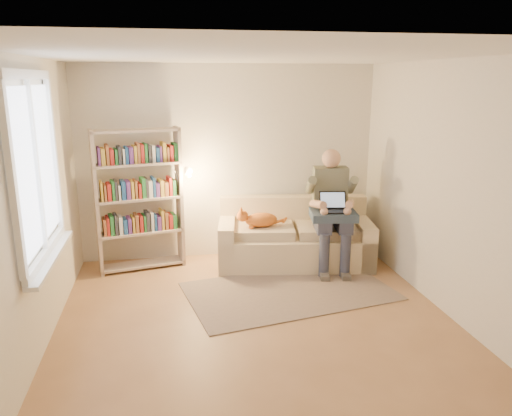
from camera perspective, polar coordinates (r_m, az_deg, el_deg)
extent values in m
plane|color=#926742|center=(5.09, 0.38, -13.63)|extent=(4.50, 4.50, 0.00)
cube|color=white|center=(4.49, 0.44, 17.05)|extent=(4.00, 4.50, 0.02)
cube|color=silver|center=(4.69, -24.35, -0.38)|extent=(0.02, 4.50, 2.60)
cube|color=silver|center=(5.35, 21.95, 1.59)|extent=(0.02, 4.50, 2.60)
cube|color=silver|center=(6.80, -3.11, 5.19)|extent=(4.00, 0.02, 2.60)
cube|color=silver|center=(2.56, 9.92, -11.21)|extent=(4.00, 0.02, 2.60)
plane|color=white|center=(4.81, -23.89, 4.28)|extent=(0.00, 1.50, 1.50)
cube|color=white|center=(4.75, -24.77, 13.70)|extent=(0.05, 1.50, 0.08)
cube|color=white|center=(4.99, -22.85, -4.66)|extent=(0.05, 1.50, 0.08)
cube|color=white|center=(4.80, -23.77, 4.29)|extent=(0.04, 0.05, 1.50)
cube|color=white|center=(5.00, -22.34, -5.19)|extent=(0.12, 1.52, 0.04)
cube|color=beige|center=(6.69, 4.43, -4.63)|extent=(2.11, 1.20, 0.42)
cube|color=beige|center=(6.90, 4.22, -0.35)|extent=(2.00, 0.51, 0.43)
cube|color=beige|center=(6.64, -3.31, -3.96)|extent=(0.34, 0.92, 0.60)
cube|color=beige|center=(6.81, 11.99, -3.78)|extent=(0.34, 0.92, 0.60)
cube|color=#CAB593|center=(6.53, 0.59, -2.59)|extent=(0.93, 0.72, 0.12)
cube|color=#CAB593|center=(6.62, 8.39, -2.51)|extent=(0.93, 0.72, 0.12)
cube|color=#6B6D58|center=(6.57, 8.44, 2.06)|extent=(0.47, 0.31, 0.60)
sphere|color=tan|center=(6.48, 8.61, 5.62)|extent=(0.24, 0.24, 0.24)
cube|color=#373A4D|center=(6.37, 7.57, -1.68)|extent=(0.25, 0.51, 0.19)
cube|color=#373A4D|center=(6.41, 9.90, -1.66)|extent=(0.25, 0.51, 0.19)
cylinder|color=#373A4D|center=(6.25, 7.79, -5.44)|extent=(0.13, 0.13, 0.56)
cylinder|color=#373A4D|center=(6.30, 10.17, -5.39)|extent=(0.13, 0.13, 0.56)
ellipsoid|color=orange|center=(6.46, 0.61, -1.37)|extent=(0.45, 0.29, 0.19)
sphere|color=orange|center=(6.40, -1.54, -0.92)|extent=(0.15, 0.15, 0.15)
cylinder|color=orange|center=(6.53, 2.54, -1.56)|extent=(0.21, 0.07, 0.06)
cube|color=#2D3C4E|center=(6.34, 9.20, -0.78)|extent=(0.63, 0.54, 0.10)
cube|color=black|center=(6.29, 9.30, -0.36)|extent=(0.37, 0.28, 0.02)
cube|color=black|center=(6.38, 9.14, 0.93)|extent=(0.35, 0.17, 0.21)
plane|color=#8CA5CC|center=(6.38, 9.14, 0.93)|extent=(0.32, 0.19, 0.27)
cube|color=#BCA48E|center=(6.44, -17.79, 0.43)|extent=(0.10, 0.28, 1.82)
cube|color=#BCA48E|center=(6.59, -8.74, 1.29)|extent=(0.10, 0.28, 1.82)
cube|color=#BCA48E|center=(6.74, -12.79, -6.26)|extent=(1.12, 0.49, 0.03)
cube|color=#BCA48E|center=(6.60, -13.01, -2.66)|extent=(1.12, 0.49, 0.03)
cube|color=#BCA48E|center=(6.49, -13.23, 1.08)|extent=(1.12, 0.49, 0.03)
cube|color=#BCA48E|center=(6.40, -13.46, 4.94)|extent=(1.12, 0.49, 0.03)
cube|color=#BCA48E|center=(6.35, -13.68, 8.62)|extent=(1.12, 0.49, 0.03)
cube|color=#267233|center=(6.57, -13.07, -1.64)|extent=(0.95, 0.41, 0.22)
cube|color=#333338|center=(6.46, -13.29, 2.14)|extent=(0.95, 0.41, 0.22)
cube|color=silver|center=(6.38, -13.52, 6.02)|extent=(0.95, 0.41, 0.22)
cylinder|color=silver|center=(6.56, -9.43, 1.73)|extent=(0.10, 0.10, 0.04)
cone|color=silver|center=(6.43, -7.93, 4.03)|extent=(0.15, 0.17, 0.15)
cube|color=#826D5E|center=(5.90, 3.82, -9.46)|extent=(2.53, 1.78, 0.01)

